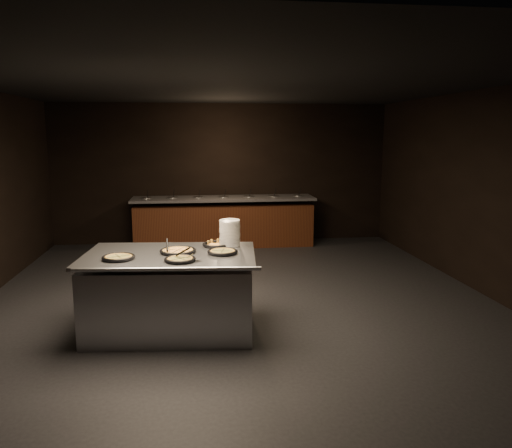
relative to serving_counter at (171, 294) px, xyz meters
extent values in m
cube|color=black|center=(0.88, 0.93, -0.45)|extent=(7.00, 8.00, 0.01)
cube|color=black|center=(0.88, 0.93, 2.46)|extent=(7.00, 8.00, 0.01)
cube|color=black|center=(0.88, 4.94, 1.01)|extent=(7.00, 0.01, 2.90)
cube|color=black|center=(0.88, -3.07, 1.01)|extent=(7.00, 0.01, 2.90)
cube|color=black|center=(4.38, 0.93, 1.01)|extent=(0.01, 8.00, 2.90)
cube|color=#572A14|center=(0.88, 4.51, -0.01)|extent=(3.60, 0.75, 0.85)
cube|color=#5A5A5E|center=(0.88, 4.51, 0.53)|extent=(3.70, 0.83, 0.05)
cube|color=#3A1A0D|center=(0.88, 4.51, -0.40)|extent=(3.60, 0.69, 0.08)
cylinder|color=#B0B2B7|center=(-0.67, 4.51, 0.54)|extent=(0.22, 0.22, 0.08)
cylinder|color=#52762F|center=(-0.67, 4.51, 0.56)|extent=(0.19, 0.19, 0.02)
cylinder|color=black|center=(-0.64, 4.49, 0.65)|extent=(0.04, 0.10, 0.19)
cylinder|color=#B0B2B7|center=(-0.15, 4.51, 0.54)|extent=(0.22, 0.22, 0.08)
cylinder|color=#52762F|center=(-0.15, 4.51, 0.56)|extent=(0.19, 0.19, 0.02)
cylinder|color=black|center=(-0.12, 4.49, 0.65)|extent=(0.04, 0.10, 0.19)
cylinder|color=#B0B2B7|center=(0.36, 4.51, 0.54)|extent=(0.22, 0.22, 0.08)
cylinder|color=#52762F|center=(0.36, 4.51, 0.56)|extent=(0.19, 0.19, 0.02)
cylinder|color=black|center=(0.39, 4.49, 0.65)|extent=(0.04, 0.10, 0.19)
cylinder|color=#B0B2B7|center=(0.88, 4.51, 0.54)|extent=(0.22, 0.22, 0.08)
cylinder|color=#52762F|center=(0.88, 4.51, 0.56)|extent=(0.19, 0.19, 0.02)
cylinder|color=black|center=(0.91, 4.49, 0.65)|extent=(0.04, 0.10, 0.19)
cylinder|color=#B0B2B7|center=(1.40, 4.51, 0.54)|extent=(0.22, 0.22, 0.08)
cylinder|color=#52762F|center=(1.40, 4.51, 0.56)|extent=(0.19, 0.19, 0.02)
cylinder|color=black|center=(1.43, 4.49, 0.65)|extent=(0.04, 0.10, 0.19)
cylinder|color=#B0B2B7|center=(1.91, 4.51, 0.54)|extent=(0.22, 0.22, 0.08)
cylinder|color=#52762F|center=(1.91, 4.51, 0.56)|extent=(0.19, 0.19, 0.02)
cylinder|color=black|center=(1.94, 4.49, 0.65)|extent=(0.04, 0.10, 0.19)
cylinder|color=#B0B2B7|center=(2.43, 4.51, 0.54)|extent=(0.22, 0.22, 0.08)
cylinder|color=#52762F|center=(2.43, 4.51, 0.56)|extent=(0.19, 0.19, 0.02)
cylinder|color=black|center=(2.46, 4.49, 0.65)|extent=(0.04, 0.10, 0.19)
cube|color=#B0B2B7|center=(0.00, 0.00, -0.03)|extent=(1.94, 1.29, 0.83)
cube|color=#B0B2B7|center=(0.00, 0.00, 0.46)|extent=(2.03, 1.38, 0.04)
cylinder|color=#B0B2B7|center=(0.00, -0.60, 0.46)|extent=(1.93, 0.21, 0.04)
cylinder|color=silver|center=(0.71, 0.32, 0.64)|extent=(0.25, 0.25, 0.32)
cylinder|color=black|center=(-0.54, -0.20, 0.49)|extent=(0.33, 0.33, 0.01)
torus|color=black|center=(-0.54, -0.20, 0.51)|extent=(0.36, 0.36, 0.04)
torus|color=olive|center=(-0.54, -0.20, 0.51)|extent=(0.29, 0.29, 0.03)
cylinder|color=tan|center=(-0.54, -0.20, 0.51)|extent=(0.25, 0.25, 0.02)
cube|color=black|center=(-0.54, -0.20, 0.51)|extent=(0.11, 0.23, 0.00)
cube|color=black|center=(-0.54, -0.20, 0.51)|extent=(0.23, 0.11, 0.00)
cylinder|color=black|center=(0.09, 0.04, 0.49)|extent=(0.39, 0.39, 0.01)
torus|color=black|center=(0.09, 0.04, 0.51)|extent=(0.41, 0.41, 0.04)
torus|color=olive|center=(0.09, 0.04, 0.51)|extent=(0.35, 0.35, 0.03)
cylinder|color=#ECA356|center=(0.09, 0.04, 0.51)|extent=(0.31, 0.31, 0.02)
cube|color=black|center=(0.09, 0.04, 0.51)|extent=(0.13, 0.29, 0.00)
cube|color=black|center=(0.09, 0.04, 0.51)|extent=(0.29, 0.13, 0.00)
cylinder|color=black|center=(0.54, 0.33, 0.49)|extent=(0.31, 0.31, 0.01)
torus|color=black|center=(0.54, 0.33, 0.51)|extent=(0.33, 0.33, 0.04)
cylinder|color=black|center=(0.13, -0.36, 0.49)|extent=(0.32, 0.32, 0.01)
torus|color=black|center=(0.13, -0.36, 0.51)|extent=(0.34, 0.34, 0.04)
torus|color=olive|center=(0.13, -0.36, 0.51)|extent=(0.28, 0.28, 0.03)
cylinder|color=tan|center=(0.13, -0.36, 0.51)|extent=(0.24, 0.24, 0.02)
cube|color=black|center=(0.13, -0.36, 0.51)|extent=(0.19, 0.14, 0.00)
cube|color=black|center=(0.13, -0.36, 0.51)|extent=(0.14, 0.19, 0.00)
cylinder|color=black|center=(0.60, -0.07, 0.49)|extent=(0.32, 0.32, 0.01)
torus|color=black|center=(0.60, -0.07, 0.51)|extent=(0.35, 0.35, 0.04)
torus|color=olive|center=(0.60, -0.07, 0.51)|extent=(0.28, 0.28, 0.03)
cylinder|color=tan|center=(0.60, -0.07, 0.51)|extent=(0.24, 0.24, 0.02)
cube|color=black|center=(0.60, -0.07, 0.51)|extent=(0.06, 0.24, 0.00)
cube|color=black|center=(0.60, -0.07, 0.51)|extent=(0.24, 0.06, 0.00)
cube|color=#B0B2B7|center=(-0.04, 0.18, 0.51)|extent=(0.10, 0.11, 0.00)
cylinder|color=black|center=(-0.03, 0.03, 0.58)|extent=(0.03, 0.19, 0.12)
cylinder|color=#B0B2B7|center=(-0.03, 0.10, 0.53)|extent=(0.02, 0.10, 0.08)
cube|color=#B0B2B7|center=(0.29, -0.38, 0.51)|extent=(0.13, 0.12, 0.00)
cylinder|color=black|center=(0.16, -0.31, 0.58)|extent=(0.17, 0.11, 0.12)
cylinder|color=#B0B2B7|center=(0.23, -0.35, 0.53)|extent=(0.09, 0.06, 0.08)
camera|label=1|loc=(0.30, -5.60, 1.82)|focal=35.00mm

